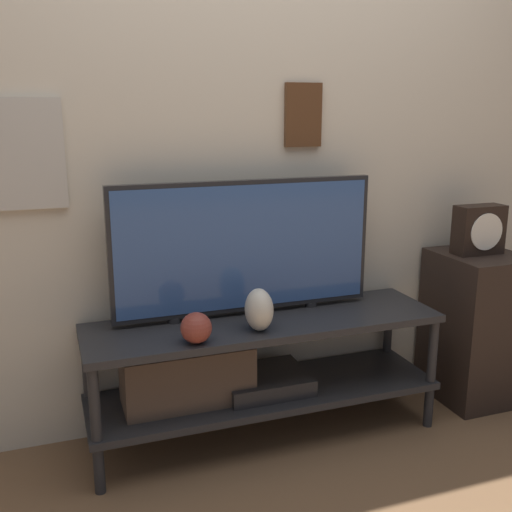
{
  "coord_description": "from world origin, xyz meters",
  "views": [
    {
      "loc": [
        -0.81,
        -1.93,
        1.37
      ],
      "look_at": [
        -0.04,
        0.25,
        0.8
      ],
      "focal_mm": 42.0,
      "sensor_mm": 36.0,
      "label": 1
    }
  ],
  "objects_px": {
    "mantel_clock": "(479,230)",
    "vase_round_glass": "(196,328)",
    "vase_urn_stoneware": "(259,310)",
    "television": "(245,247)"
  },
  "relations": [
    {
      "from": "vase_urn_stoneware",
      "to": "mantel_clock",
      "type": "height_order",
      "value": "mantel_clock"
    },
    {
      "from": "vase_urn_stoneware",
      "to": "vase_round_glass",
      "type": "bearing_deg",
      "value": -170.21
    },
    {
      "from": "mantel_clock",
      "to": "vase_round_glass",
      "type": "bearing_deg",
      "value": -173.15
    },
    {
      "from": "vase_round_glass",
      "to": "mantel_clock",
      "type": "distance_m",
      "value": 1.41
    },
    {
      "from": "television",
      "to": "mantel_clock",
      "type": "bearing_deg",
      "value": -3.8
    },
    {
      "from": "mantel_clock",
      "to": "vase_urn_stoneware",
      "type": "bearing_deg",
      "value": -173.85
    },
    {
      "from": "television",
      "to": "vase_urn_stoneware",
      "type": "relative_size",
      "value": 6.58
    },
    {
      "from": "television",
      "to": "vase_round_glass",
      "type": "xyz_separation_m",
      "value": [
        -0.27,
        -0.24,
        -0.23
      ]
    },
    {
      "from": "vase_round_glass",
      "to": "vase_urn_stoneware",
      "type": "height_order",
      "value": "vase_urn_stoneware"
    },
    {
      "from": "television",
      "to": "mantel_clock",
      "type": "height_order",
      "value": "television"
    }
  ]
}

